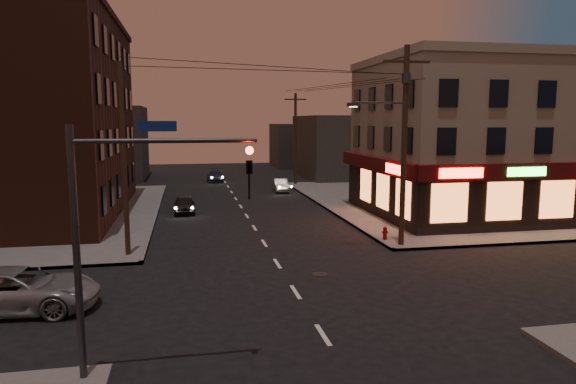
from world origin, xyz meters
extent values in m
plane|color=black|center=(0.00, 0.00, 0.00)|extent=(120.00, 120.00, 0.00)
cube|color=#514F4C|center=(18.00, 19.00, 0.07)|extent=(24.00, 28.00, 0.15)
cube|color=gray|center=(16.00, 13.50, 5.15)|extent=(15.00, 12.00, 10.00)
cube|color=gray|center=(16.00, 13.50, 10.40)|extent=(15.20, 12.20, 0.50)
cube|color=black|center=(16.00, 7.55, 1.85)|extent=(15.12, 0.25, 3.40)
cube|color=black|center=(8.55, 13.50, 1.85)|extent=(0.25, 12.12, 3.40)
cube|color=#430A0B|center=(16.00, 7.25, 3.65)|extent=(15.60, 0.50, 0.90)
cube|color=#430A0B|center=(8.25, 13.50, 3.65)|extent=(0.50, 12.60, 0.90)
cube|color=#FF140C|center=(10.70, 6.98, 3.65)|extent=(2.60, 0.06, 0.55)
cube|color=#26FF3F|center=(14.70, 6.98, 3.65)|extent=(2.40, 0.06, 0.50)
cube|color=#FF140C|center=(7.98, 9.70, 3.65)|extent=(0.06, 2.60, 0.55)
cube|color=orange|center=(15.40, 7.40, 1.95)|extent=(12.40, 0.08, 2.20)
cube|color=orange|center=(8.40, 12.50, 1.95)|extent=(0.08, 8.40, 2.20)
cube|color=#432115|center=(-14.50, 19.00, 6.65)|extent=(12.00, 20.00, 13.00)
cube|color=#3F3D3A|center=(14.00, 38.00, 3.50)|extent=(10.00, 12.00, 7.00)
cube|color=#3F3D3A|center=(-13.00, 42.00, 4.00)|extent=(9.00, 10.00, 8.00)
cube|color=#3F3D3A|center=(12.00, 52.00, 3.00)|extent=(8.00, 8.00, 6.00)
cylinder|color=#382619|center=(6.80, 5.80, 5.15)|extent=(0.28, 0.28, 10.00)
cube|color=#382619|center=(6.80, 5.80, 9.35)|extent=(2.40, 0.12, 0.12)
cylinder|color=#333538|center=(6.80, 5.80, 8.55)|extent=(0.44, 0.44, 0.50)
cylinder|color=#333538|center=(5.50, 5.80, 7.35)|extent=(2.60, 0.10, 0.10)
cube|color=#333538|center=(4.10, 5.80, 7.25)|extent=(0.60, 0.25, 0.18)
cube|color=#FFD88C|center=(4.10, 5.80, 7.15)|extent=(0.35, 0.15, 0.04)
cylinder|color=#382619|center=(6.80, 32.00, 4.65)|extent=(0.26, 0.26, 9.00)
cylinder|color=#382619|center=(-6.80, 6.50, 4.65)|extent=(0.24, 0.24, 9.00)
cylinder|color=#333538|center=(-6.60, -5.60, 3.20)|extent=(0.18, 0.18, 6.40)
cylinder|color=#333538|center=(-4.40, -5.60, 6.00)|extent=(4.40, 0.12, 0.12)
imported|color=black|center=(-2.40, -5.60, 5.50)|extent=(0.16, 0.20, 1.00)
sphere|color=#FF0C05|center=(-2.40, -5.72, 5.75)|extent=(0.20, 0.20, 0.20)
cube|color=navy|center=(-4.60, -5.60, 6.35)|extent=(0.90, 0.05, 0.25)
imported|color=gray|center=(-9.74, -0.03, 0.74)|extent=(5.53, 2.87, 1.49)
imported|color=black|center=(-4.18, 18.06, 0.61)|extent=(1.50, 3.60, 1.22)
imported|color=gray|center=(4.49, 27.63, 0.58)|extent=(1.45, 3.61, 1.17)
imported|color=#191C33|center=(-0.99, 36.79, 0.61)|extent=(1.94, 4.32, 1.23)
cylinder|color=#980D0D|center=(6.40, 7.00, 0.44)|extent=(0.21, 0.21, 0.57)
sphere|color=#980D0D|center=(6.40, 7.00, 0.75)|extent=(0.23, 0.23, 0.23)
cylinder|color=#980D0D|center=(6.40, 7.00, 0.55)|extent=(0.31, 0.12, 0.11)
cylinder|color=#980D0D|center=(6.40, 7.00, 0.55)|extent=(0.12, 0.31, 0.11)
camera|label=1|loc=(-3.93, -18.38, 6.49)|focal=32.00mm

